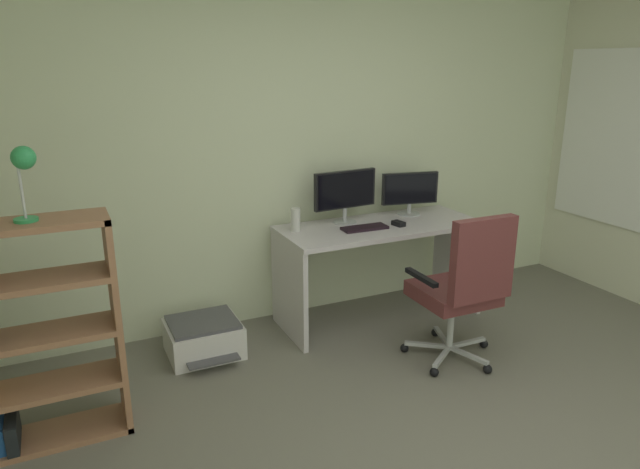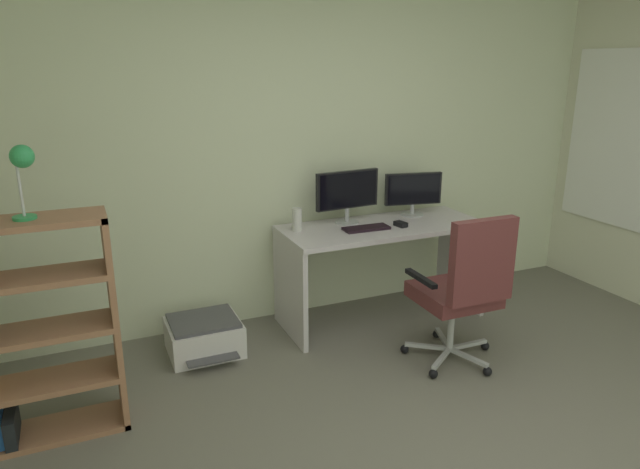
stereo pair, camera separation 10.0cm
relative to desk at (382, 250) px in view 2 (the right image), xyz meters
name	(u,v)px [view 2 (the right image)]	position (x,y,z in m)	size (l,w,h in m)	color
wall_back	(293,136)	(-0.55, 0.43, 0.83)	(5.28, 0.10, 2.79)	beige
desk	(382,250)	(0.00, 0.00, 0.00)	(1.54, 0.63, 0.76)	silver
monitor_main	(347,192)	(-0.22, 0.15, 0.44)	(0.52, 0.18, 0.40)	#B2B5B7
monitor_secondary	(413,191)	(0.35, 0.15, 0.39)	(0.46, 0.18, 0.34)	#B2B5B7
keyboard	(366,228)	(-0.17, -0.06, 0.21)	(0.34, 0.13, 0.02)	black
computer_mouse	(401,224)	(0.10, -0.09, 0.21)	(0.06, 0.10, 0.03)	black
desktop_speaker	(297,220)	(-0.65, 0.11, 0.28)	(0.07, 0.07, 0.17)	silver
office_chair	(464,286)	(0.11, -0.86, 0.01)	(0.61, 0.63, 1.04)	#B7BABC
bookshelf	(1,341)	(-2.51, -0.58, 0.03)	(0.90, 0.29, 1.20)	#9E6A4C
desk_lamp	(22,165)	(-2.30, -0.58, 0.90)	(0.14, 0.11, 0.36)	#2F9F57
printer	(204,336)	(-1.39, -0.01, -0.44)	(0.48, 0.51, 0.25)	silver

